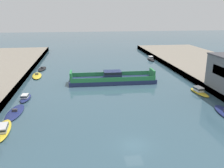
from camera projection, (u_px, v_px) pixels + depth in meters
ground_plane at (134, 145)px, 33.35m from camera, size 400.00×400.00×0.00m
chain_ferry at (112, 79)px, 62.63m from camera, size 22.73×6.25×3.30m
moored_boat_near_right at (25, 98)px, 50.57m from camera, size 2.17×5.43×1.26m
moored_boat_mid_left at (199, 91)px, 54.65m from camera, size 2.73×6.88×1.41m
moored_boat_mid_right at (42, 69)px, 77.07m from camera, size 2.75×6.56×0.93m
moored_boat_far_left at (15, 112)px, 43.80m from camera, size 3.05×8.16×0.87m
moored_boat_far_right at (3, 129)px, 36.86m from camera, size 3.04×7.98×1.31m
moored_boat_upstream_a at (151, 59)px, 92.20m from camera, size 2.35×7.10×1.45m
moored_boat_upstream_b at (37, 76)px, 68.60m from camera, size 3.61×7.99×1.03m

